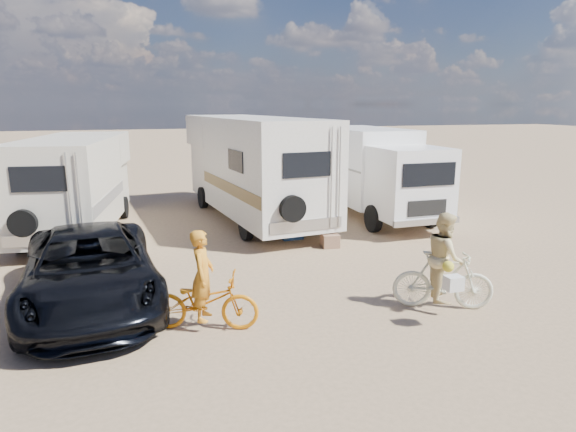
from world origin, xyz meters
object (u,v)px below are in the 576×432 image
object	(u,v)px
box_truck	(374,174)
bike_parked	(404,208)
rv_main	(253,169)
bike_woman	(443,280)
rider_woman	(444,266)
crate	(330,240)
dark_suv	(90,269)
rider_man	(203,286)
rv_left	(76,186)
cooler	(292,231)
bike_man	(204,302)

from	to	relation	value
box_truck	bike_parked	world-z (taller)	box_truck
box_truck	bike_parked	xyz separation A→B (m)	(0.61, -0.94, -1.00)
rv_main	bike_woman	distance (m)	8.39
rider_woman	crate	xyz separation A→B (m)	(-0.51, 4.34, -0.64)
dark_suv	box_truck	bearing A→B (deg)	27.11
rv_main	bike_parked	xyz separation A→B (m)	(4.54, -1.74, -1.19)
bike_parked	box_truck	bearing A→B (deg)	33.53
rider_man	crate	distance (m)	5.51
bike_woman	bike_parked	world-z (taller)	bike_woman
rv_left	cooler	xyz separation A→B (m)	(5.76, -2.37, -1.16)
rv_left	rider_man	world-z (taller)	rv_left
rider_woman	dark_suv	bearing A→B (deg)	95.61
dark_suv	rider_man	xyz separation A→B (m)	(1.88, -1.63, 0.06)
bike_woman	cooler	world-z (taller)	bike_woman
rv_left	rider_man	size ratio (longest dim) A/B	4.02
box_truck	rider_man	distance (m)	9.56
dark_suv	bike_parked	size ratio (longest dim) A/B	2.98
rv_main	rider_woman	bearing A→B (deg)	-85.36
dark_suv	bike_man	world-z (taller)	dark_suv
bike_parked	dark_suv	bearing A→B (deg)	116.48
rv_main	rider_woman	distance (m)	8.35
dark_suv	crate	world-z (taller)	dark_suv
rider_man	crate	size ratio (longest dim) A/B	3.51
box_truck	crate	bearing A→B (deg)	-132.86
dark_suv	rv_left	bearing A→B (deg)	92.70
rv_main	bike_parked	bearing A→B (deg)	-28.21
cooler	rider_man	bearing A→B (deg)	-122.47
rider_man	cooler	distance (m)	5.91
rider_man	rider_woman	xyz separation A→B (m)	(4.31, -0.39, 0.05)
box_truck	bike_woman	world-z (taller)	box_truck
dark_suv	rider_man	distance (m)	2.49
crate	box_truck	bearing A→B (deg)	47.76
bike_woman	rider_woman	xyz separation A→B (m)	(0.00, 0.00, 0.27)
bike_man	rider_man	size ratio (longest dim) A/B	1.20
dark_suv	bike_man	distance (m)	2.50
box_truck	rv_left	bearing A→B (deg)	176.65
crate	bike_man	bearing A→B (deg)	-133.92
bike_man	cooler	xyz separation A→B (m)	(3.08, 5.02, -0.25)
rv_main	box_truck	bearing A→B (deg)	-18.70
box_truck	crate	world-z (taller)	box_truck
bike_parked	crate	xyz separation A→B (m)	(-3.33, -2.06, -0.27)
bike_parked	rv_main	bearing A→B (deg)	69.61
cooler	bike_man	bearing A→B (deg)	-122.47
bike_man	dark_suv	bearing A→B (deg)	67.44
rv_main	rv_left	size ratio (longest dim) A/B	1.29
bike_man	bike_parked	distance (m)	9.33
rider_woman	bike_parked	distance (m)	7.00
bike_man	rv_main	bearing A→B (deg)	-0.19
rider_woman	rider_man	bearing A→B (deg)	108.52
bike_parked	cooler	size ratio (longest dim) A/B	2.97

